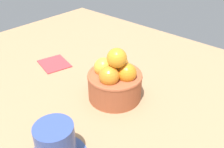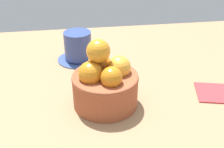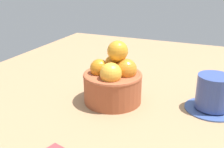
{
  "view_description": "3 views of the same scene",
  "coord_description": "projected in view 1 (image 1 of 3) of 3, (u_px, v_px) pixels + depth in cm",
  "views": [
    {
      "loc": [
        -33.57,
        38.6,
        38.81
      ],
      "look_at": [
        1.6,
        -0.74,
        5.92
      ],
      "focal_mm": 39.5,
      "sensor_mm": 36.0,
      "label": 1
    },
    {
      "loc": [
        -5.94,
        -48.89,
        35.1
      ],
      "look_at": [
        1.44,
        0.26,
        6.96
      ],
      "focal_mm": 45.24,
      "sensor_mm": 36.0,
      "label": 2
    },
    {
      "loc": [
        53.29,
        22.59,
        28.73
      ],
      "look_at": [
        0.83,
        0.18,
        7.14
      ],
      "focal_mm": 43.38,
      "sensor_mm": 36.0,
      "label": 3
    }
  ],
  "objects": [
    {
      "name": "ground_plane",
      "position": [
        115.0,
        103.0,
        0.65
      ],
      "size": [
        127.34,
        93.04,
        4.55
      ],
      "primitive_type": "cube",
      "color": "#997551"
    },
    {
      "name": "terracotta_bowl",
      "position": [
        115.0,
        80.0,
        0.61
      ],
      "size": [
        13.65,
        13.65,
        14.42
      ],
      "color": "#9E4C2D",
      "rests_on": "ground_plane"
    },
    {
      "name": "coffee_cup",
      "position": [
        56.0,
        144.0,
        0.46
      ],
      "size": [
        11.5,
        11.5,
        8.06
      ],
      "color": "#3A508B",
      "rests_on": "ground_plane"
    },
    {
      "name": "folded_napkin",
      "position": [
        54.0,
        63.0,
        0.78
      ],
      "size": [
        11.38,
        10.25,
        0.6
      ],
      "primitive_type": "cube",
      "rotation": [
        0.0,
        0.0,
        -0.26
      ],
      "color": "#B23338",
      "rests_on": "ground_plane"
    }
  ]
}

